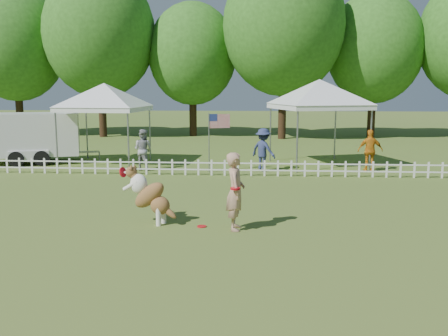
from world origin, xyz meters
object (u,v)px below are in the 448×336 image
flag_pole (209,143)px  spectator_b (263,150)px  handler (235,191)px  frisbee_on_turf (202,226)px  spectator_a (143,150)px  canopy_tent_right (318,124)px  dog (150,195)px  cargo_trailer (31,138)px  canopy_tent_left (106,125)px  spectator_c (370,150)px

flag_pole → spectator_b: size_ratio=1.37×
handler → flag_pole: (-1.41, 7.87, 0.25)m
frisbee_on_turf → spectator_a: bearing=112.2°
canopy_tent_right → handler: bearing=-124.7°
spectator_a → spectator_b: (4.81, 0.12, 0.03)m
dog → cargo_trailer: cargo_trailer is taller
handler → frisbee_on_turf: (-0.81, 0.17, -0.90)m
canopy_tent_left → cargo_trailer: 3.46m
canopy_tent_left → spectator_c: canopy_tent_left is taller
cargo_trailer → dog: bearing=-70.7°
dog → canopy_tent_right: 11.01m
canopy_tent_left → canopy_tent_right: (9.10, 0.34, 0.08)m
canopy_tent_left → flag_pole: bearing=-18.0°
handler → canopy_tent_left: 11.51m
flag_pole → spectator_b: flag_pole is taller
canopy_tent_right → cargo_trailer: bearing=163.1°
canopy_tent_right → spectator_c: canopy_tent_right is taller
handler → spectator_c: bearing=-32.3°
spectator_a → handler: bearing=136.0°
handler → spectator_b: (0.71, 8.37, -0.06)m
spectator_a → spectator_b: 4.82m
canopy_tent_left → flag_pole: size_ratio=1.46×
dog → canopy_tent_right: bearing=80.9°
dog → spectator_b: bearing=89.4°
spectator_b → canopy_tent_right: bearing=-104.2°
canopy_tent_left → cargo_trailer: size_ratio=0.67×
dog → canopy_tent_left: 10.20m
dog → canopy_tent_left: (-3.98, 9.34, 1.00)m
frisbee_on_turf → spectator_c: size_ratio=0.14×
dog → spectator_c: size_ratio=0.84×
handler → flag_pole: flag_pole is taller
canopy_tent_left → spectator_c: 11.09m
frisbee_on_turf → flag_pole: size_ratio=0.10×
canopy_tent_left → spectator_a: canopy_tent_left is taller
flag_pole → spectator_a: bearing=152.8°
dog → cargo_trailer: 12.01m
cargo_trailer → spectator_c: cargo_trailer is taller
frisbee_on_turf → spectator_a: size_ratio=0.14×
cargo_trailer → handler: bearing=-64.8°
spectator_c → canopy_tent_left: bearing=-6.6°
canopy_tent_left → flag_pole: 5.06m
spectator_a → frisbee_on_turf: bearing=131.7°
frisbee_on_turf → handler: bearing=-11.6°
handler → canopy_tent_right: (3.03, 10.09, 0.87)m
frisbee_on_turf → spectator_a: 8.77m
canopy_tent_right → spectator_c: 2.58m
frisbee_on_turf → spectator_b: spectator_b is taller
dog → canopy_tent_right: size_ratio=0.39×
handler → canopy_tent_right: canopy_tent_right is taller
frisbee_on_turf → spectator_b: size_ratio=0.13×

